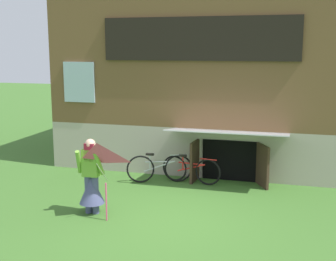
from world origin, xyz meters
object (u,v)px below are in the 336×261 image
person (91,182)px  kite (97,162)px  bicycle_red (191,170)px  bicycle_silver (159,168)px

person → kite: bearing=-68.7°
kite → bicycle_red: size_ratio=0.98×
bicycle_silver → bicycle_red: bearing=-7.9°
kite → bicycle_silver: bearing=83.1°
kite → bicycle_silver: 3.09m
kite → bicycle_silver: kite is taller
person → bicycle_red: size_ratio=1.01×
bicycle_red → kite: bearing=-101.6°
person → bicycle_red: person is taller
kite → person: bearing=127.5°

